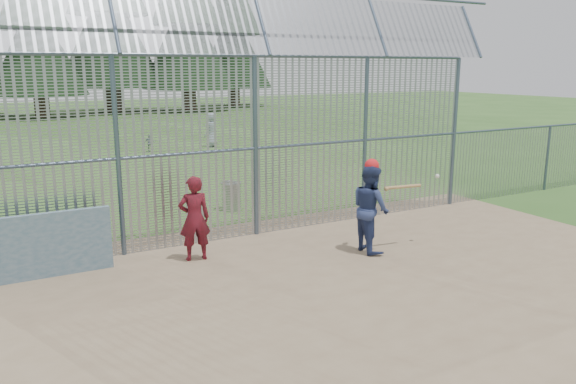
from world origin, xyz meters
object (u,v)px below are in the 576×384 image
batter (370,208)px  trash_can (231,196)px  onlooker (194,218)px  dugout_wall (40,246)px

batter → trash_can: 4.79m
batter → onlooker: size_ratio=1.07×
onlooker → batter: bearing=169.1°
dugout_wall → trash_can: (5.01, 3.02, -0.24)m
onlooker → trash_can: size_ratio=2.07×
dugout_wall → batter: (6.15, -1.61, 0.31)m
dugout_wall → onlooker: onlooker is taller
batter → trash_can: bearing=19.8°
batter → dugout_wall: bearing=81.3°
trash_can → batter: bearing=-76.2°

